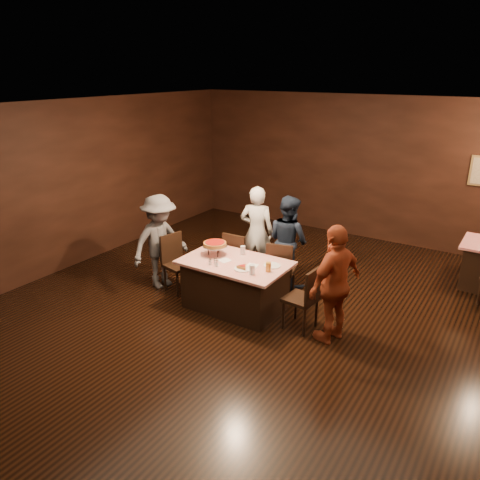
% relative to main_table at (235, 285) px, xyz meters
% --- Properties ---
extents(room, '(10.00, 10.04, 3.02)m').
position_rel_main_table_xyz_m(room, '(0.53, -0.75, 1.75)').
color(room, black).
rests_on(room, ground).
extents(main_table, '(1.60, 1.00, 0.77)m').
position_rel_main_table_xyz_m(main_table, '(0.00, 0.00, 0.00)').
color(main_table, '#AB190B').
rests_on(main_table, ground).
extents(chair_far_left, '(0.43, 0.43, 0.95)m').
position_rel_main_table_xyz_m(chair_far_left, '(-0.40, 0.75, 0.09)').
color(chair_far_left, black).
rests_on(chair_far_left, ground).
extents(chair_far_right, '(0.51, 0.51, 0.95)m').
position_rel_main_table_xyz_m(chair_far_right, '(0.40, 0.75, 0.09)').
color(chair_far_right, black).
rests_on(chair_far_right, ground).
extents(chair_end_left, '(0.51, 0.51, 0.95)m').
position_rel_main_table_xyz_m(chair_end_left, '(-1.10, 0.00, 0.09)').
color(chair_end_left, black).
rests_on(chair_end_left, ground).
extents(chair_end_right, '(0.45, 0.45, 0.95)m').
position_rel_main_table_xyz_m(chair_end_right, '(1.10, 0.00, 0.09)').
color(chair_end_right, black).
rests_on(chair_end_right, ground).
extents(diner_white_jacket, '(0.68, 0.54, 1.63)m').
position_rel_main_table_xyz_m(diner_white_jacket, '(-0.34, 1.21, 0.43)').
color(diner_white_jacket, silver).
rests_on(diner_white_jacket, ground).
extents(diner_navy_hoodie, '(0.91, 0.81, 1.55)m').
position_rel_main_table_xyz_m(diner_navy_hoodie, '(0.27, 1.22, 0.39)').
color(diner_navy_hoodie, '#172134').
rests_on(diner_navy_hoodie, ground).
extents(diner_grey_knit, '(0.83, 1.14, 1.59)m').
position_rel_main_table_xyz_m(diner_grey_knit, '(-1.47, -0.02, 0.41)').
color(diner_grey_knit, '#59595E').
rests_on(diner_grey_knit, ground).
extents(diner_red_shirt, '(0.66, 1.04, 1.64)m').
position_rel_main_table_xyz_m(diner_red_shirt, '(1.60, -0.03, 0.44)').
color(diner_red_shirt, '#A13F20').
rests_on(diner_red_shirt, ground).
extents(pizza_stand, '(0.38, 0.38, 0.22)m').
position_rel_main_table_xyz_m(pizza_stand, '(-0.40, 0.05, 0.57)').
color(pizza_stand, black).
rests_on(pizza_stand, main_table).
extents(plate_with_slice, '(0.25, 0.25, 0.06)m').
position_rel_main_table_xyz_m(plate_with_slice, '(0.25, -0.18, 0.41)').
color(plate_with_slice, white).
rests_on(plate_with_slice, main_table).
extents(plate_empty, '(0.25, 0.25, 0.01)m').
position_rel_main_table_xyz_m(plate_empty, '(0.55, 0.15, 0.39)').
color(plate_empty, white).
rests_on(plate_empty, main_table).
extents(glass_front_right, '(0.08, 0.08, 0.14)m').
position_rel_main_table_xyz_m(glass_front_right, '(0.45, -0.25, 0.46)').
color(glass_front_right, silver).
rests_on(glass_front_right, main_table).
extents(glass_amber, '(0.08, 0.08, 0.14)m').
position_rel_main_table_xyz_m(glass_amber, '(0.60, -0.05, 0.46)').
color(glass_amber, '#BF7F26').
rests_on(glass_amber, main_table).
extents(glass_back, '(0.08, 0.08, 0.14)m').
position_rel_main_table_xyz_m(glass_back, '(-0.05, 0.30, 0.46)').
color(glass_back, silver).
rests_on(glass_back, main_table).
extents(condiments, '(0.17, 0.10, 0.09)m').
position_rel_main_table_xyz_m(condiments, '(-0.18, -0.28, 0.43)').
color(condiments, silver).
rests_on(condiments, main_table).
extents(napkin_center, '(0.19, 0.19, 0.01)m').
position_rel_main_table_xyz_m(napkin_center, '(0.30, 0.00, 0.39)').
color(napkin_center, white).
rests_on(napkin_center, main_table).
extents(napkin_left, '(0.21, 0.21, 0.01)m').
position_rel_main_table_xyz_m(napkin_left, '(-0.15, -0.05, 0.39)').
color(napkin_left, white).
rests_on(napkin_left, main_table).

